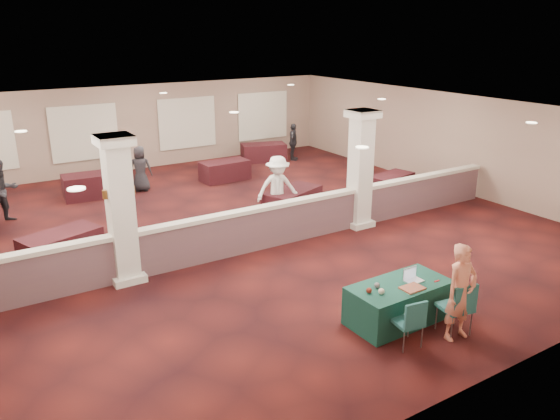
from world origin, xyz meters
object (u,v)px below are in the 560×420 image
attendee_a (3,191)px  attendee_b (278,188)px  near_table (399,302)px  far_table_back_right (264,152)px  far_table_back_center (225,171)px  attendee_d (140,169)px  conf_chair_main (459,305)px  woman (461,292)px  far_table_front_right (391,184)px  far_table_front_center (292,202)px  far_table_back_left (94,185)px  attendee_c (293,142)px  far_table_front_left (62,247)px  conf_chair_side (411,320)px

attendee_a → attendee_b: attendee_b is taller
near_table → far_table_back_right: (4.38, 12.41, -0.01)m
far_table_back_center → attendee_d: attendee_d is taller
far_table_back_center → attendee_b: (-0.62, -4.59, 0.58)m
conf_chair_main → woman: (-0.06, -0.05, 0.28)m
far_table_front_right → near_table: bearing=-132.1°
conf_chair_main → far_table_front_right: conf_chair_main is taller
far_table_front_center → attendee_d: bearing=122.5°
far_table_front_right → attendee_b: (-4.53, -0.18, 0.60)m
far_table_back_center → near_table: bearing=-99.2°
far_table_back_left → attendee_c: 8.34m
far_table_front_center → far_table_back_right: size_ratio=1.04×
woman → far_table_back_left: 12.47m
far_table_front_right → far_table_back_center: (-3.91, 4.41, 0.02)m
conf_chair_main → far_table_front_right: 8.78m
far_table_front_left → far_table_front_center: 6.48m
far_table_back_center → attendee_a: attendee_a is taller
conf_chair_side → attendee_c: (5.99, 12.69, 0.22)m
far_table_front_left → conf_chair_side: bearing=-58.5°
far_table_back_center → attendee_a: 7.29m
attendee_d → attendee_a: bearing=39.2°
far_table_front_center → attendee_a: size_ratio=1.02×
near_table → far_table_front_center: 6.44m
woman → far_table_front_center: (1.25, 7.20, -0.51)m
attendee_c → attendee_d: size_ratio=0.99×
far_table_back_right → far_table_front_right: bearing=-78.7°
attendee_b → attendee_c: 7.35m
conf_chair_side → attendee_c: attendee_c is taller
conf_chair_main → far_table_front_center: (1.18, 7.15, -0.23)m
near_table → conf_chair_side: size_ratio=2.14×
attendee_c → near_table: bearing=-159.7°
far_table_front_center → far_table_back_center: size_ratio=1.07×
conf_chair_main → attendee_a: attendee_a is taller
woman → attendee_b: (0.63, 7.02, 0.04)m
far_table_front_right → attendee_c: bearing=91.2°
woman → far_table_front_center: woman is taller
near_table → far_table_front_left: 7.83m
conf_chair_side → far_table_back_center: bearing=87.6°
attendee_a → far_table_front_center: bearing=-49.8°
attendee_a → far_table_front_left: bearing=-101.1°
near_table → conf_chair_main: bearing=-61.6°
woman → attendee_a: (-5.99, 10.90, 0.02)m
attendee_a → far_table_back_center: bearing=-17.1°
far_table_front_left → conf_chair_main: bearing=-53.5°
far_table_back_center → far_table_back_right: far_table_back_right is taller
far_table_front_right → attendee_a: size_ratio=0.88×
far_table_front_left → attendee_a: attendee_a is taller
conf_chair_side → far_table_front_center: (2.20, 6.99, -0.16)m
attendee_a → attendee_b: size_ratio=0.98×
far_table_front_left → far_table_back_right: 11.05m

